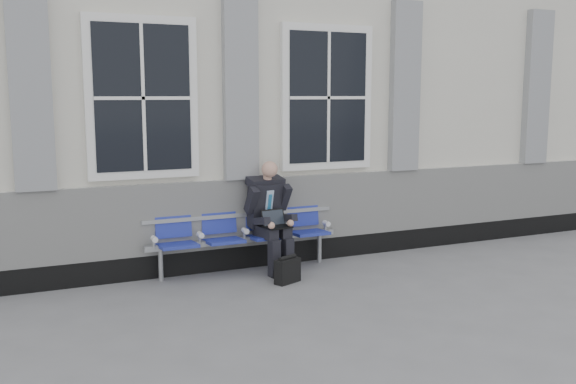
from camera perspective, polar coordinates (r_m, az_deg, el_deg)
name	(u,v)px	position (r m, az deg, el deg)	size (l,w,h in m)	color
ground	(355,290)	(7.74, 5.99, -8.63)	(70.00, 70.00, 0.00)	slate
station_building	(249,99)	(10.53, -3.45, 8.25)	(14.40, 4.40, 4.49)	beige
bench	(243,230)	(8.38, -3.99, -3.35)	(2.60, 0.47, 0.91)	#9EA0A3
businessman	(270,212)	(8.33, -1.65, -1.82)	(0.61, 0.82, 1.45)	black
briefcase	(288,270)	(7.92, -0.04, -6.96)	(0.37, 0.26, 0.35)	black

